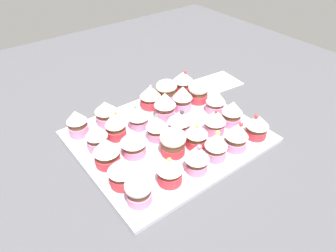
# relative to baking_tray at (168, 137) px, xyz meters

# --- Properties ---
(ground_plane) EXTENTS (1.80, 1.80, 0.03)m
(ground_plane) POSITION_rel_baking_tray_xyz_m (0.00, 0.00, -0.02)
(ground_plane) COLOR #4C4C51
(baking_tray) EXTENTS (0.47, 0.40, 0.01)m
(baking_tray) POSITION_rel_baking_tray_xyz_m (0.00, 0.00, 0.00)
(baking_tray) COLOR silver
(baking_tray) RESTS_ON ground_plane
(cupcake_0) EXTENTS (0.06, 0.06, 0.07)m
(cupcake_0) POSITION_rel_baking_tray_xyz_m (-0.19, -0.14, 0.04)
(cupcake_0) COLOR pink
(cupcake_0) RESTS_ON baking_tray
(cupcake_1) EXTENTS (0.06, 0.06, 0.07)m
(cupcake_1) POSITION_rel_baking_tray_xyz_m (-0.10, -0.14, 0.04)
(cupcake_1) COLOR #D1333D
(cupcake_1) RESTS_ON baking_tray
(cupcake_2) EXTENTS (0.06, 0.06, 0.08)m
(cupcake_2) POSITION_rel_baking_tray_xyz_m (-0.03, -0.15, 0.05)
(cupcake_2) COLOR pink
(cupcake_2) RESTS_ON baking_tray
(cupcake_3) EXTENTS (0.06, 0.06, 0.08)m
(cupcake_3) POSITION_rel_baking_tray_xyz_m (0.04, -0.14, 0.04)
(cupcake_3) COLOR pink
(cupcake_3) RESTS_ON baking_tray
(cupcake_4) EXTENTS (0.06, 0.06, 0.08)m
(cupcake_4) POSITION_rel_baking_tray_xyz_m (0.11, -0.15, 0.04)
(cupcake_4) COLOR pink
(cupcake_4) RESTS_ON baking_tray
(cupcake_5) EXTENTS (0.06, 0.06, 0.07)m
(cupcake_5) POSITION_rel_baking_tray_xyz_m (0.18, -0.15, 0.04)
(cupcake_5) COLOR #D1333D
(cupcake_5) RESTS_ON baking_tray
(cupcake_6) EXTENTS (0.06, 0.06, 0.07)m
(cupcake_6) POSITION_rel_baking_tray_xyz_m (-0.19, -0.08, 0.04)
(cupcake_6) COLOR #D1333D
(cupcake_6) RESTS_ON baking_tray
(cupcake_7) EXTENTS (0.07, 0.07, 0.07)m
(cupcake_7) POSITION_rel_baking_tray_xyz_m (-0.03, -0.06, 0.04)
(cupcake_7) COLOR #D1333D
(cupcake_7) RESTS_ON baking_tray
(cupcake_8) EXTENTS (0.06, 0.06, 0.07)m
(cupcake_8) POSITION_rel_baking_tray_xyz_m (0.03, -0.08, 0.04)
(cupcake_8) COLOR #D1333D
(cupcake_8) RESTS_ON baking_tray
(cupcake_9) EXTENTS (0.06, 0.06, 0.08)m
(cupcake_9) POSITION_rel_baking_tray_xyz_m (0.11, -0.07, 0.04)
(cupcake_9) COLOR pink
(cupcake_9) RESTS_ON baking_tray
(cupcake_10) EXTENTS (0.06, 0.06, 0.07)m
(cupcake_10) POSITION_rel_baking_tray_xyz_m (0.17, -0.07, 0.04)
(cupcake_10) COLOR pink
(cupcake_10) RESTS_ON baking_tray
(cupcake_11) EXTENTS (0.06, 0.06, 0.08)m
(cupcake_11) POSITION_rel_baking_tray_xyz_m (-0.18, 0.00, 0.05)
(cupcake_11) COLOR #D1333D
(cupcake_11) RESTS_ON baking_tray
(cupcake_12) EXTENTS (0.07, 0.07, 0.07)m
(cupcake_12) POSITION_rel_baking_tray_xyz_m (-0.11, -0.01, 0.05)
(cupcake_12) COLOR pink
(cupcake_12) RESTS_ON baking_tray
(cupcake_13) EXTENTS (0.06, 0.06, 0.07)m
(cupcake_13) POSITION_rel_baking_tray_xyz_m (-0.03, 0.01, 0.04)
(cupcake_13) COLOR pink
(cupcake_13) RESTS_ON baking_tray
(cupcake_14) EXTENTS (0.06, 0.06, 0.07)m
(cupcake_14) POSITION_rel_baking_tray_xyz_m (0.03, -0.01, 0.04)
(cupcake_14) COLOR pink
(cupcake_14) RESTS_ON baking_tray
(cupcake_15) EXTENTS (0.06, 0.06, 0.07)m
(cupcake_15) POSITION_rel_baking_tray_xyz_m (0.18, 0.01, 0.04)
(cupcake_15) COLOR pink
(cupcake_15) RESTS_ON baking_tray
(cupcake_16) EXTENTS (0.06, 0.06, 0.08)m
(cupcake_16) POSITION_rel_baking_tray_xyz_m (-0.18, 0.06, 0.05)
(cupcake_16) COLOR pink
(cupcake_16) RESTS_ON baking_tray
(cupcake_17) EXTENTS (0.05, 0.05, 0.08)m
(cupcake_17) POSITION_rel_baking_tray_xyz_m (-0.11, 0.08, 0.05)
(cupcake_17) COLOR #D1333D
(cupcake_17) RESTS_ON baking_tray
(cupcake_18) EXTENTS (0.06, 0.06, 0.07)m
(cupcake_18) POSITION_rel_baking_tray_xyz_m (-0.04, 0.08, 0.04)
(cupcake_18) COLOR pink
(cupcake_18) RESTS_ON baking_tray
(cupcake_19) EXTENTS (0.06, 0.06, 0.08)m
(cupcake_19) POSITION_rel_baking_tray_xyz_m (0.04, 0.07, 0.05)
(cupcake_19) COLOR pink
(cupcake_19) RESTS_ON baking_tray
(cupcake_20) EXTENTS (0.06, 0.06, 0.08)m
(cupcake_20) POSITION_rel_baking_tray_xyz_m (0.11, 0.07, 0.05)
(cupcake_20) COLOR pink
(cupcake_20) RESTS_ON baking_tray
(cupcake_21) EXTENTS (0.06, 0.06, 0.07)m
(cupcake_21) POSITION_rel_baking_tray_xyz_m (0.18, 0.08, 0.04)
(cupcake_21) COLOR #D1333D
(cupcake_21) RESTS_ON baking_tray
(cupcake_22) EXTENTS (0.05, 0.05, 0.07)m
(cupcake_22) POSITION_rel_baking_tray_xyz_m (-0.19, 0.15, 0.04)
(cupcake_22) COLOR pink
(cupcake_22) RESTS_ON baking_tray
(cupcake_23) EXTENTS (0.06, 0.06, 0.07)m
(cupcake_23) POSITION_rel_baking_tray_xyz_m (-0.10, 0.15, 0.04)
(cupcake_23) COLOR pink
(cupcake_23) RESTS_ON baking_tray
(cupcake_24) EXTENTS (0.06, 0.06, 0.07)m
(cupcake_24) POSITION_rel_baking_tray_xyz_m (0.04, 0.14, 0.04)
(cupcake_24) COLOR #D1333D
(cupcake_24) RESTS_ON baking_tray
(cupcake_25) EXTENTS (0.07, 0.07, 0.06)m
(cupcake_25) POSITION_rel_baking_tray_xyz_m (0.11, 0.15, 0.04)
(cupcake_25) COLOR pink
(cupcake_25) RESTS_ON baking_tray
(cupcake_26) EXTENTS (0.07, 0.07, 0.08)m
(cupcake_26) POSITION_rel_baking_tray_xyz_m (0.18, 0.15, 0.04)
(cupcake_26) COLOR #D1333D
(cupcake_26) RESTS_ON baking_tray
(napkin) EXTENTS (0.15, 0.13, 0.01)m
(napkin) POSITION_rel_baking_tray_xyz_m (0.33, 0.14, -0.00)
(napkin) COLOR white
(napkin) RESTS_ON ground_plane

